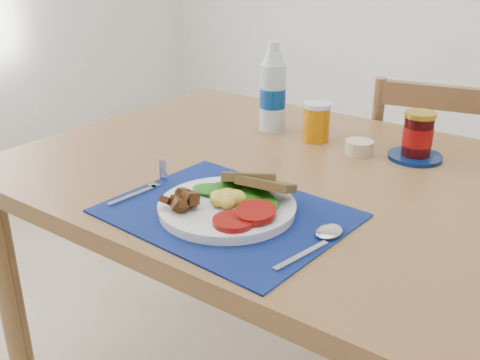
% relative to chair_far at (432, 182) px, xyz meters
% --- Properties ---
extents(table, '(1.40, 0.90, 0.75)m').
position_rel_chair_far_xyz_m(table, '(-0.04, -0.62, 0.13)').
color(table, brown).
rests_on(table, ground).
extents(chair_far, '(0.46, 0.44, 1.04)m').
position_rel_chair_far_xyz_m(chair_far, '(0.00, 0.00, 0.00)').
color(chair_far, brown).
rests_on(chair_far, ground).
extents(placemat, '(0.44, 0.35, 0.00)m').
position_rel_chair_far_xyz_m(placemat, '(-0.11, -0.88, 0.22)').
color(placemat, black).
rests_on(placemat, table).
extents(breakfast_plate, '(0.25, 0.25, 0.06)m').
position_rel_chair_far_xyz_m(breakfast_plate, '(-0.11, -0.88, 0.23)').
color(breakfast_plate, silver).
rests_on(breakfast_plate, placemat).
extents(fork, '(0.03, 0.17, 0.00)m').
position_rel_chair_far_xyz_m(fork, '(-0.30, -0.89, 0.22)').
color(fork, '#B2B5BA').
rests_on(fork, placemat).
extents(spoon, '(0.04, 0.18, 0.01)m').
position_rel_chair_far_xyz_m(spoon, '(0.08, -0.87, 0.22)').
color(spoon, '#B2B5BA').
rests_on(spoon, placemat).
extents(water_bottle, '(0.07, 0.07, 0.23)m').
position_rel_chair_far_xyz_m(water_bottle, '(-0.32, -0.41, 0.31)').
color(water_bottle, '#ADBFCC').
rests_on(water_bottle, table).
extents(juice_glass, '(0.07, 0.07, 0.09)m').
position_rel_chair_far_xyz_m(juice_glass, '(-0.18, -0.42, 0.26)').
color(juice_glass, '#B36404').
rests_on(juice_glass, table).
extents(ramekin, '(0.07, 0.07, 0.03)m').
position_rel_chair_far_xyz_m(ramekin, '(-0.05, -0.45, 0.23)').
color(ramekin, tan).
rests_on(ramekin, table).
extents(jam_on_saucer, '(0.12, 0.12, 0.11)m').
position_rel_chair_far_xyz_m(jam_on_saucer, '(0.07, -0.40, 0.26)').
color(jam_on_saucer, '#04194F').
rests_on(jam_on_saucer, table).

